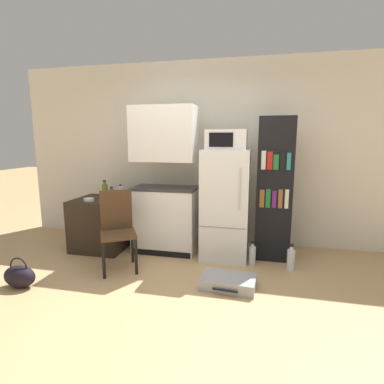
% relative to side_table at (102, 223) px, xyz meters
% --- Properties ---
extents(ground_plane, '(24.00, 24.00, 0.00)m').
position_rel_side_table_xyz_m(ground_plane, '(1.41, -1.26, -0.36)').
color(ground_plane, tan).
extents(wall_back, '(6.40, 0.10, 2.70)m').
position_rel_side_table_xyz_m(wall_back, '(1.61, 0.74, 0.98)').
color(wall_back, silver).
rests_on(wall_back, ground_plane).
extents(side_table, '(0.71, 0.68, 0.73)m').
position_rel_side_table_xyz_m(side_table, '(0.00, 0.00, 0.00)').
color(side_table, '#2D2319').
rests_on(side_table, ground_plane).
extents(kitchen_hutch, '(0.89, 0.48, 2.00)m').
position_rel_side_table_xyz_m(kitchen_hutch, '(0.93, 0.11, 0.57)').
color(kitchen_hutch, white).
rests_on(kitchen_hutch, ground_plane).
extents(refrigerator, '(0.60, 0.59, 1.43)m').
position_rel_side_table_xyz_m(refrigerator, '(1.78, 0.06, 0.35)').
color(refrigerator, white).
rests_on(refrigerator, ground_plane).
extents(microwave, '(0.50, 0.44, 0.25)m').
position_rel_side_table_xyz_m(microwave, '(1.78, 0.06, 1.19)').
color(microwave, silver).
rests_on(microwave, refrigerator).
extents(bookshelf, '(0.44, 0.34, 1.84)m').
position_rel_side_table_xyz_m(bookshelf, '(2.39, 0.18, 0.56)').
color(bookshelf, black).
rests_on(bookshelf, ground_plane).
extents(bottle_milk_white, '(0.07, 0.07, 0.19)m').
position_rel_side_table_xyz_m(bottle_milk_white, '(0.25, 0.13, 0.45)').
color(bottle_milk_white, white).
rests_on(bottle_milk_white, side_table).
extents(bottle_olive_oil, '(0.08, 0.08, 0.28)m').
position_rel_side_table_xyz_m(bottle_olive_oil, '(0.11, -0.05, 0.48)').
color(bottle_olive_oil, '#566619').
rests_on(bottle_olive_oil, side_table).
extents(bottle_amber_beer, '(0.07, 0.07, 0.19)m').
position_rel_side_table_xyz_m(bottle_amber_beer, '(0.20, -0.04, 0.44)').
color(bottle_amber_beer, brown).
rests_on(bottle_amber_beer, side_table).
extents(bowl, '(0.14, 0.14, 0.04)m').
position_rel_side_table_xyz_m(bowl, '(-0.07, -0.17, 0.38)').
color(bowl, silver).
rests_on(bowl, side_table).
extents(chair, '(0.55, 0.55, 0.95)m').
position_rel_side_table_xyz_m(chair, '(0.54, -0.56, 0.19)').
color(chair, black).
rests_on(chair, ground_plane).
extents(suitcase_large_flat, '(0.60, 0.40, 0.12)m').
position_rel_side_table_xyz_m(suitcase_large_flat, '(1.92, -0.79, -0.30)').
color(suitcase_large_flat, '#99999E').
rests_on(suitcase_large_flat, ground_plane).
extents(handbag, '(0.36, 0.20, 0.33)m').
position_rel_side_table_xyz_m(handbag, '(-0.26, -1.27, -0.24)').
color(handbag, black).
rests_on(handbag, ground_plane).
extents(water_bottle_front, '(0.09, 0.09, 0.30)m').
position_rel_side_table_xyz_m(water_bottle_front, '(2.15, -0.12, -0.24)').
color(water_bottle_front, silver).
rests_on(water_bottle_front, ground_plane).
extents(water_bottle_middle, '(0.09, 0.09, 0.32)m').
position_rel_side_table_xyz_m(water_bottle_middle, '(2.61, -0.18, -0.23)').
color(water_bottle_middle, silver).
rests_on(water_bottle_middle, ground_plane).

